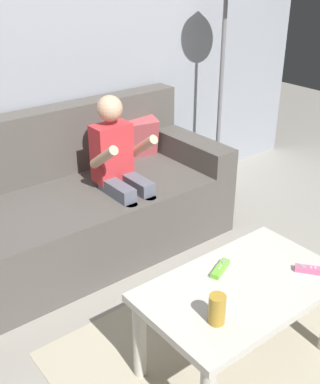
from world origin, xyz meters
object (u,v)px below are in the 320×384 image
Objects in this scene: couch at (74,207)px; person_seated_on_couch at (121,168)px; coffee_table at (241,298)px; game_remote_lime_near_edge at (220,269)px; game_remote_pink_center at (311,270)px; soda_can at (217,309)px.

couch is 1.96× the size of person_seated_on_couch.
person_seated_on_couch is at bearing 83.36° from coffee_table.
person_seated_on_couch is 6.85× the size of game_remote_lime_near_edge.
coffee_table is at bearing -96.64° from person_seated_on_couch.
game_remote_lime_near_edge is (-0.14, -0.98, -0.11)m from person_seated_on_couch.
game_remote_pink_center is 0.55m from soda_can.
person_seated_on_couch is 1.13m from coffee_table.
game_remote_pink_center is at bearing -82.11° from person_seated_on_couch.
couch is 13.45× the size of game_remote_lime_near_edge.
person_seated_on_couch reaches higher than game_remote_lime_near_edge.
couch reaches higher than soda_can.
person_seated_on_couch is at bearing 97.89° from game_remote_pink_center.
coffee_table is at bearing 156.91° from game_remote_pink_center.
person_seated_on_couch is 7.33× the size of game_remote_pink_center.
coffee_table is 6.59× the size of game_remote_pink_center.
coffee_table is 0.30m from soda_can.
person_seated_on_couch reaches higher than game_remote_pink_center.
coffee_table is 0.34m from game_remote_pink_center.
couch is at bearing 142.36° from person_seated_on_couch.
soda_can reaches higher than coffee_table.
coffee_table is at bearing 21.41° from soda_can.
game_remote_lime_near_edge is at bearing 140.40° from game_remote_pink_center.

